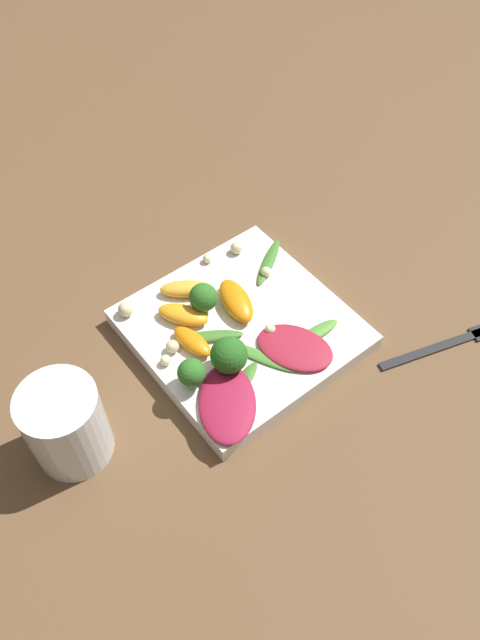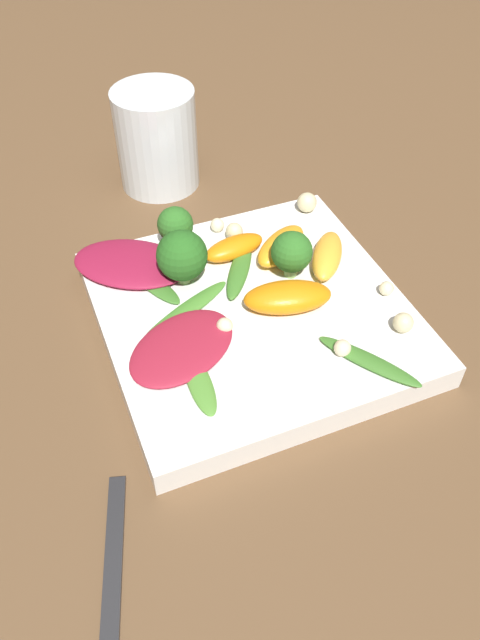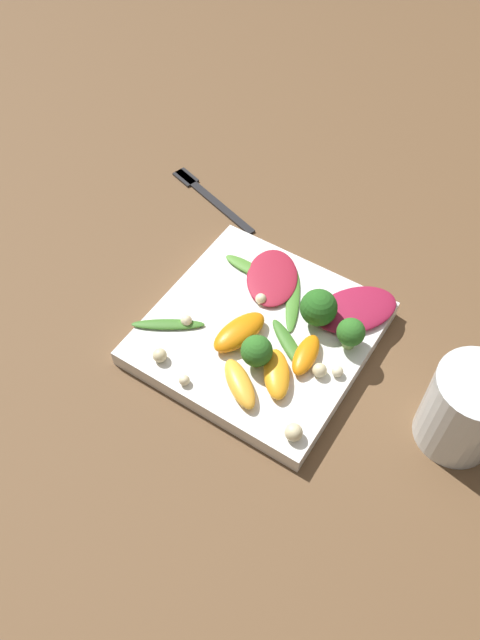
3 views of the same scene
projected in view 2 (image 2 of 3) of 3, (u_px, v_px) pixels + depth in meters
ground_plane at (253, 325)px, 0.53m from camera, size 2.40×2.40×0.00m
plate at (253, 316)px, 0.52m from camera, size 0.24×0.24×0.02m
drinking_glass at (157, 139)px, 0.64m from camera, size 0.08×0.08×0.10m
fork at (109, 639)px, 0.35m from camera, size 0.16×0.06×0.01m
radicchio_leaf_0 at (182, 347)px, 0.47m from camera, size 0.10×0.11×0.01m
radicchio_leaf_1 at (131, 263)px, 0.54m from camera, size 0.11×0.12×0.01m
orange_segment_0 at (327, 256)px, 0.54m from camera, size 0.07×0.06×0.02m
orange_segment_1 at (288, 297)px, 0.50m from camera, size 0.05×0.08×0.02m
orange_segment_2 at (281, 246)px, 0.55m from camera, size 0.06×0.07×0.02m
orange_segment_3 at (234, 248)px, 0.55m from camera, size 0.03×0.06×0.02m
broccoli_floret_0 at (175, 226)px, 0.55m from camera, size 0.03×0.03×0.04m
broccoli_floret_1 at (182, 256)px, 0.51m from camera, size 0.04×0.04×0.05m
broccoli_floret_2 at (292, 252)px, 0.52m from camera, size 0.04×0.04×0.04m
arugula_sprig_0 at (154, 284)px, 0.53m from camera, size 0.07×0.04×0.00m
arugula_sprig_1 at (369, 361)px, 0.47m from camera, size 0.08×0.06×0.01m
arugula_sprig_2 at (200, 384)px, 0.45m from camera, size 0.06×0.02×0.01m
arugula_sprig_3 at (239, 269)px, 0.54m from camera, size 0.07×0.06×0.01m
arugula_sprig_4 at (186, 311)px, 0.50m from camera, size 0.06×0.09×0.00m
macadamia_nut_0 at (342, 348)px, 0.47m from camera, size 0.01×0.01×0.01m
macadamia_nut_1 at (217, 225)px, 0.58m from camera, size 0.01×0.01×0.01m
macadamia_nut_2 at (403, 323)px, 0.49m from camera, size 0.02×0.02×0.02m
macadamia_nut_3 at (386, 288)px, 0.52m from camera, size 0.01×0.01×0.01m
macadamia_nut_4 at (234, 231)px, 0.57m from camera, size 0.02×0.02×0.02m
macadamia_nut_5 at (307, 202)px, 0.60m from camera, size 0.02×0.02×0.02m
macadamia_nut_6 at (225, 326)px, 0.49m from camera, size 0.01×0.01×0.01m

